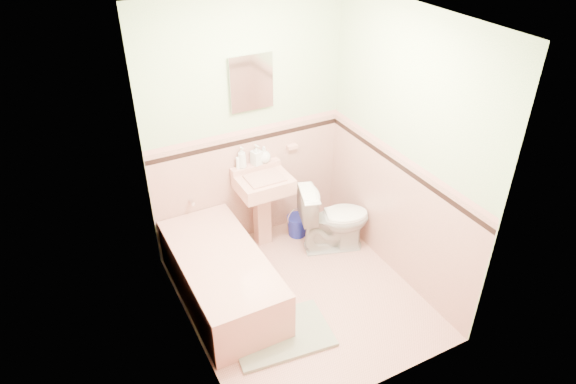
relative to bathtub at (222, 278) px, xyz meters
name	(u,v)px	position (x,y,z in m)	size (l,w,h in m)	color
floor	(301,296)	(0.63, -0.33, -0.23)	(2.20, 2.20, 0.00)	#D59A8B
ceiling	(305,19)	(0.63, -0.33, 2.27)	(2.20, 2.20, 0.00)	white
wall_back	(247,127)	(0.63, 0.77, 1.02)	(2.50, 2.50, 0.00)	#F4E2C7
wall_front	(387,260)	(0.63, -1.43, 1.02)	(2.50, 2.50, 0.00)	#F4E2C7
wall_left	(180,214)	(-0.37, -0.33, 1.02)	(2.50, 2.50, 0.00)	#F4E2C7
wall_right	(403,153)	(1.63, -0.33, 1.02)	(2.50, 2.50, 0.00)	#F4E2C7
wainscot_back	(250,186)	(0.63, 0.76, 0.38)	(2.00, 2.00, 0.00)	#D89F90
wainscot_front	(376,331)	(0.63, -1.42, 0.38)	(2.00, 2.00, 0.00)	#D89F90
wainscot_left	(191,281)	(-0.36, -0.33, 0.38)	(2.20, 2.20, 0.00)	#D89F90
wainscot_right	(394,215)	(1.62, -0.33, 0.38)	(2.20, 2.20, 0.00)	#D89F90
accent_back	(248,140)	(0.63, 0.75, 0.90)	(2.00, 2.00, 0.00)	black
accent_front	(383,274)	(0.63, -1.41, 0.90)	(2.00, 2.00, 0.00)	black
accent_left	(185,228)	(-0.35, -0.33, 0.89)	(2.20, 2.20, 0.00)	black
accent_right	(400,166)	(1.61, -0.33, 0.89)	(2.20, 2.20, 0.00)	black
cap_back	(248,131)	(0.63, 0.75, 0.99)	(2.00, 2.00, 0.00)	#D59188
cap_front	(385,262)	(0.63, -1.41, 0.99)	(2.00, 2.00, 0.00)	#D59188
cap_left	(183,217)	(-0.35, -0.33, 1.00)	(2.20, 2.20, 0.00)	#D59188
cap_right	(401,156)	(1.61, -0.33, 1.00)	(2.20, 2.20, 0.00)	#D59188
bathtub	(222,278)	(0.00, 0.00, 0.00)	(0.70, 1.50, 0.45)	tan
tub_faucet	(191,201)	(0.00, 0.72, 0.41)	(0.04, 0.04, 0.12)	silver
sink	(264,212)	(0.68, 0.53, 0.18)	(0.52, 0.48, 0.81)	tan
sink_faucet	(257,158)	(0.68, 0.67, 0.72)	(0.02, 0.02, 0.10)	silver
medicine_cabinet	(251,82)	(0.68, 0.74, 1.47)	(0.40, 0.04, 0.50)	white
soap_dish	(292,147)	(1.10, 0.73, 0.72)	(0.11, 0.06, 0.04)	tan
soap_bottle_left	(242,157)	(0.54, 0.71, 0.75)	(0.09, 0.09, 0.22)	#B2B2B2
soap_bottle_mid	(257,155)	(0.70, 0.71, 0.75)	(0.09, 0.10, 0.21)	#B2B2B2
soap_bottle_right	(264,155)	(0.77, 0.71, 0.73)	(0.13, 0.13, 0.17)	#B2B2B2
tube	(238,163)	(0.50, 0.71, 0.70)	(0.04, 0.04, 0.12)	white
toilet	(334,218)	(1.28, 0.17, 0.13)	(0.40, 0.70, 0.72)	white
bucket	(297,226)	(1.05, 0.52, -0.11)	(0.23, 0.23, 0.23)	navy
bath_mat	(281,334)	(0.26, -0.67, -0.21)	(0.82, 0.55, 0.03)	gray
shoe	(283,324)	(0.30, -0.61, -0.16)	(0.17, 0.08, 0.07)	#BF1E59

